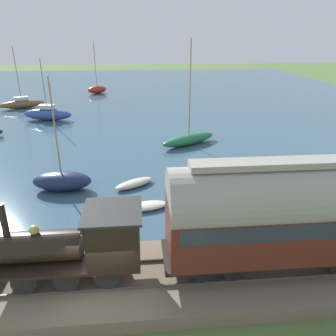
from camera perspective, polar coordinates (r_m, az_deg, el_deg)
ground_plane at (r=13.89m, az=-10.82°, el=-21.53°), size 200.00×200.00×0.00m
harbor_water at (r=53.97m, az=-6.87°, el=12.24°), size 80.00×80.00×0.01m
rail_embankment at (r=14.11m, az=-10.71°, el=-19.02°), size 4.55×56.00×0.72m
steam_locomotive at (r=13.00m, az=-15.08°, el=-12.34°), size 2.14×6.04×3.33m
passenger_coach at (r=13.47m, az=19.88°, el=-7.08°), size 2.57×9.51×4.62m
sailboat_brown at (r=49.13m, az=-24.08°, el=10.20°), size 3.25×5.87×7.90m
sailboat_red at (r=57.62m, az=-12.23°, el=13.24°), size 2.55×3.41×8.25m
sailboat_navy at (r=22.39m, az=-17.96°, el=-2.10°), size 2.08×3.93×7.28m
sailboat_blue at (r=41.17m, az=-20.23°, el=8.85°), size 2.59×5.92×6.90m
sailboat_green at (r=30.10m, az=3.63°, el=5.08°), size 4.05×5.66×9.15m
rowboat_near_shore at (r=19.04m, az=11.85°, el=-7.52°), size 1.04×2.11×0.35m
rowboat_mid_harbor at (r=22.02m, az=-5.88°, el=-2.68°), size 2.31×2.90×0.42m
rowboat_far_out at (r=19.28m, az=-3.75°, el=-6.61°), size 1.48×2.62×0.35m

